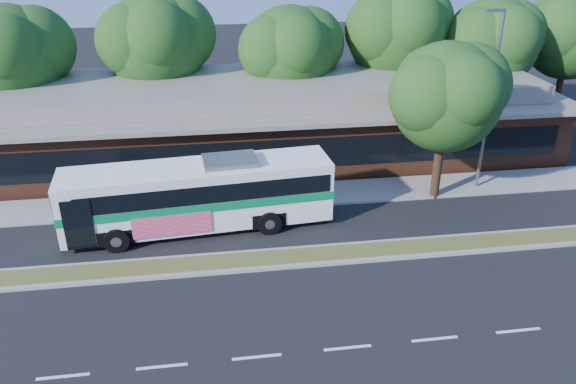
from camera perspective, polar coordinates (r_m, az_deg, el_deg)
name	(u,v)px	position (r m, az deg, el deg)	size (l,w,h in m)	color
ground	(318,265)	(23.12, 3.11, -7.40)	(120.00, 120.00, 0.00)	black
median_strip	(316,255)	(23.57, 2.84, -6.46)	(26.00, 1.10, 0.15)	#515725
sidewalk	(294,195)	(28.57, 0.65, -0.33)	(44.00, 2.60, 0.12)	gray
plaza_building	(278,116)	(33.85, -1.06, 7.71)	(33.20, 11.20, 4.45)	brown
lamp_post	(490,97)	(29.42, 19.81, 9.04)	(0.93, 0.18, 9.07)	slate
tree_bg_a	(19,53)	(36.31, -25.69, 12.60)	(6.47, 5.80, 8.63)	black
tree_bg_b	(162,41)	(35.76, -12.65, 14.75)	(6.69, 6.00, 9.00)	black
tree_bg_c	(296,50)	(35.21, 0.77, 14.26)	(6.24, 5.60, 8.26)	black
tree_bg_d	(403,30)	(37.74, 11.57, 15.83)	(6.91, 6.20, 9.37)	black
tree_bg_e	(497,41)	(39.34, 20.46, 14.16)	(6.47, 5.80, 8.50)	black
tree_bg_f	(576,31)	(43.26, 27.18, 14.35)	(6.69, 6.00, 8.92)	black
transit_bus	(200,191)	(25.18, -8.98, 0.09)	(12.02, 3.58, 3.33)	white
sidewalk_tree	(453,94)	(27.86, 16.42, 9.56)	(5.79, 5.19, 7.81)	black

